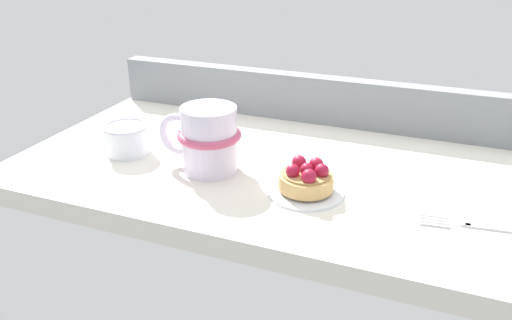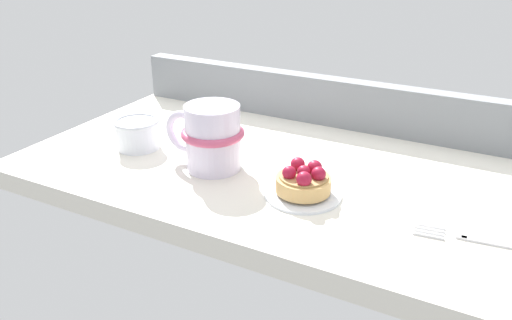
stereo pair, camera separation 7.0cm
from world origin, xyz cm
name	(u,v)px [view 1 (the left image)]	position (x,y,z in cm)	size (l,w,h in cm)	color
ground_plane	(295,175)	(0.00, 0.00, -1.52)	(83.48, 42.66, 3.03)	silver
window_rail_back	(330,101)	(0.00, 19.73, 4.18)	(81.81, 3.19, 8.37)	gray
dessert_plate	(306,191)	(3.79, -7.47, 0.36)	(10.19, 10.19, 0.77)	silver
raspberry_tart	(307,178)	(3.83, -7.46, 2.32)	(7.26, 7.26, 3.85)	tan
coffee_mug	(208,139)	(-11.46, -5.68, 4.89)	(12.76, 9.16, 9.62)	silver
dessert_fork	(497,228)	(27.23, -8.02, 0.30)	(18.02, 3.63, 0.60)	silver
sugar_bowl	(127,138)	(-25.85, -4.90, 2.50)	(7.23, 7.23, 4.71)	silver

